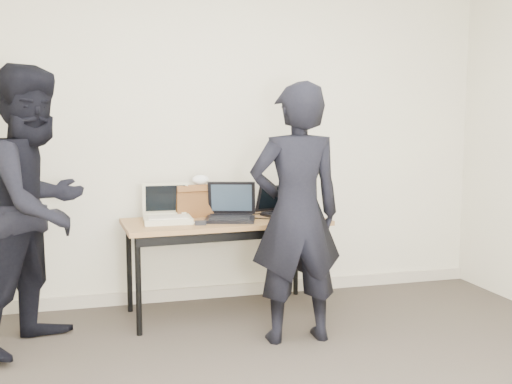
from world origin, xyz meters
name	(u,v)px	position (x,y,z in m)	size (l,w,h in m)	color
room	(330,142)	(0.00, 0.00, 1.35)	(4.60, 4.60, 2.80)	#3E362F
desk	(226,228)	(-0.07, 1.82, 0.66)	(1.54, 0.75, 0.72)	olive
laptop_beige	(167,214)	(-0.51, 1.86, 0.78)	(0.35, 0.34, 0.28)	beige
laptop_center	(231,211)	(-0.04, 1.83, 0.78)	(0.45, 0.44, 0.28)	black
laptop_right	(281,208)	(0.40, 1.95, 0.77)	(0.39, 0.38, 0.23)	black
leather_satchel	(197,200)	(-0.25, 2.05, 0.85)	(0.38, 0.23, 0.25)	brown
tissue	(200,180)	(-0.23, 2.06, 1.00)	(0.13, 0.10, 0.08)	white
equipment_box	(297,204)	(0.55, 2.02, 0.79)	(0.25, 0.22, 0.15)	black
power_brick	(200,223)	(-0.30, 1.66, 0.73)	(0.08, 0.05, 0.03)	black
cables	(232,219)	(-0.03, 1.82, 0.72)	(1.15, 0.41, 0.01)	black
person_typist	(296,214)	(0.26, 1.18, 0.85)	(0.62, 0.41, 1.70)	black
person_observer	(37,208)	(-1.37, 1.54, 0.90)	(0.88, 0.68, 1.80)	black
baseboard	(225,291)	(0.00, 2.23, 0.05)	(4.50, 0.03, 0.10)	#B8AD98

